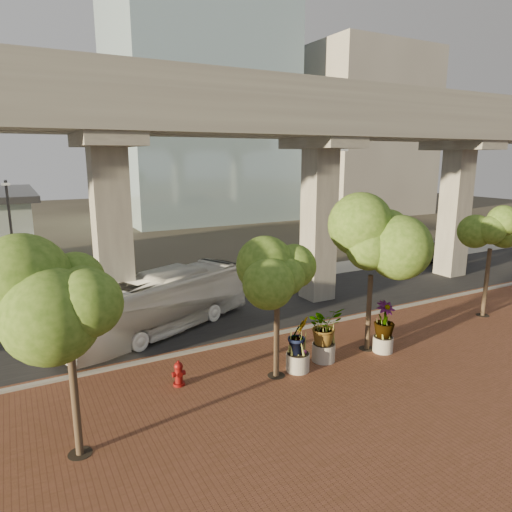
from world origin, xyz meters
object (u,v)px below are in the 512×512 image
transit_bus (158,304)px  parked_car (434,251)px  planter_front (324,328)px  fire_hydrant (179,373)px

transit_bus → parked_car: size_ratio=2.01×
parked_car → planter_front: planter_front is taller
transit_bus → parked_car: bearing=-103.7°
planter_front → transit_bus: bearing=128.5°
parked_car → fire_hydrant: parked_car is taller
planter_front → parked_car: bearing=29.4°
parked_car → fire_hydrant: size_ratio=5.30×
transit_bus → planter_front: bearing=-165.4°
transit_bus → parked_car: transit_bus is taller
transit_bus → parked_car: (24.66, 4.43, -0.61)m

